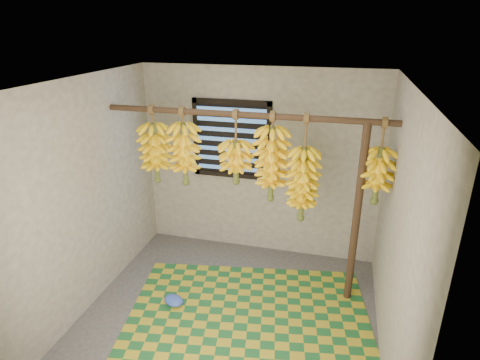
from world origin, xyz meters
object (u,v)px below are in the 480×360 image
(banana_bunch_c, at_px, (236,162))
(banana_bunch_d, at_px, (271,164))
(woven_mat, at_px, (248,324))
(banana_bunch_b, at_px, (185,154))
(support_post, at_px, (357,217))
(plastic_bag, at_px, (174,300))
(banana_bunch_f, at_px, (378,176))
(banana_bunch_e, at_px, (303,185))
(banana_bunch_a, at_px, (156,153))

(banana_bunch_c, bearing_deg, banana_bunch_d, 0.00)
(woven_mat, height_order, banana_bunch_b, banana_bunch_b)
(woven_mat, distance_m, banana_bunch_c, 1.67)
(support_post, bearing_deg, plastic_bag, -161.46)
(plastic_bag, xyz_separation_m, banana_bunch_b, (-0.04, 0.61, 1.47))
(banana_bunch_c, bearing_deg, woven_mat, -66.36)
(banana_bunch_c, relative_size, banana_bunch_f, 0.92)
(support_post, bearing_deg, woven_mat, -144.28)
(banana_bunch_c, distance_m, banana_bunch_f, 1.43)
(banana_bunch_d, relative_size, banana_bunch_f, 1.10)
(support_post, bearing_deg, banana_bunch_c, 180.00)
(banana_bunch_c, xyz_separation_m, banana_bunch_e, (0.71, -0.00, -0.18))
(banana_bunch_c, relative_size, banana_bunch_d, 0.84)
(woven_mat, distance_m, banana_bunch_d, 1.65)
(banana_bunch_a, xyz_separation_m, banana_bunch_b, (0.35, 0.00, 0.02))
(banana_bunch_f, bearing_deg, banana_bunch_d, 180.00)
(support_post, bearing_deg, banana_bunch_b, 180.00)
(support_post, xyz_separation_m, banana_bunch_e, (-0.57, -0.00, 0.30))
(banana_bunch_a, bearing_deg, banana_bunch_b, 0.00)
(support_post, xyz_separation_m, banana_bunch_d, (-0.90, 0.00, 0.50))
(banana_bunch_b, distance_m, banana_bunch_f, 2.01)
(support_post, xyz_separation_m, woven_mat, (-0.98, -0.70, -0.99))
(support_post, xyz_separation_m, banana_bunch_f, (0.15, 0.00, 0.47))
(banana_bunch_d, distance_m, banana_bunch_e, 0.38)
(banana_bunch_b, xyz_separation_m, banana_bunch_d, (0.96, 0.00, -0.03))
(banana_bunch_a, height_order, banana_bunch_b, same)
(banana_bunch_c, distance_m, banana_bunch_d, 0.38)
(banana_bunch_b, height_order, banana_bunch_e, same)
(banana_bunch_b, bearing_deg, banana_bunch_e, -0.00)
(banana_bunch_c, bearing_deg, banana_bunch_b, -180.00)
(banana_bunch_a, xyz_separation_m, banana_bunch_f, (2.36, 0.00, -0.04))
(banana_bunch_e, relative_size, banana_bunch_f, 1.32)
(banana_bunch_a, bearing_deg, banana_bunch_e, 0.00)
(support_post, xyz_separation_m, banana_bunch_c, (-1.28, 0.00, 0.49))
(banana_bunch_b, bearing_deg, banana_bunch_d, 0.00)
(banana_bunch_d, bearing_deg, banana_bunch_b, -180.00)
(banana_bunch_c, bearing_deg, banana_bunch_a, -180.00)
(woven_mat, distance_m, plastic_bag, 0.85)
(banana_bunch_a, distance_m, banana_bunch_f, 2.36)
(plastic_bag, bearing_deg, banana_bunch_e, 26.02)
(banana_bunch_d, bearing_deg, woven_mat, -95.98)
(banana_bunch_a, bearing_deg, banana_bunch_d, 0.00)
(support_post, height_order, banana_bunch_c, banana_bunch_c)
(plastic_bag, bearing_deg, banana_bunch_d, 33.60)
(banana_bunch_a, relative_size, banana_bunch_c, 1.09)
(woven_mat, relative_size, banana_bunch_f, 2.87)
(woven_mat, distance_m, banana_bunch_b, 1.90)
(plastic_bag, relative_size, banana_bunch_e, 0.20)
(support_post, distance_m, banana_bunch_e, 0.65)
(banana_bunch_e, bearing_deg, banana_bunch_c, 180.00)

